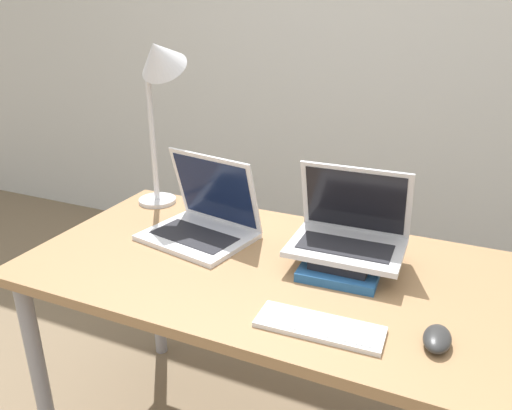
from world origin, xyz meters
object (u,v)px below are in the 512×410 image
Objects in this scene: laptop_left at (203,221)px; book_stack at (344,260)px; wireless_keyboard at (319,327)px; laptop_on_books at (349,231)px; desk_lamp at (158,77)px; mouse at (437,339)px.

laptop_left reaches higher than book_stack.
laptop_on_books is at bearing 94.00° from wireless_keyboard.
laptop_on_books reaches higher than laptop_left.
desk_lamp reaches higher than laptop_left.
wireless_keyboard is (0.03, -0.31, -0.02)m from book_stack.
book_stack is 2.50× the size of mouse.
laptop_left is 1.44× the size of book_stack.
laptop_left is at bearing -32.21° from desk_lamp.
laptop_left is 0.47m from book_stack.
desk_lamp is (-0.71, 0.14, 0.37)m from laptop_on_books.
book_stack is 0.31m from wireless_keyboard.
book_stack is at bearing -2.86° from laptop_left.
book_stack is at bearing -92.49° from laptop_on_books.
book_stack is at bearing -13.81° from desk_lamp.
laptop_on_books reaches higher than mouse.
mouse is (0.28, -0.29, -0.08)m from laptop_on_books.
desk_lamp reaches higher than book_stack.
desk_lamp reaches higher than mouse.
laptop_left is 1.16× the size of laptop_on_books.
wireless_keyboard is at bearing -169.12° from mouse.
laptop_on_books is 3.11× the size of mouse.
laptop_on_books is at bearing 87.51° from book_stack.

